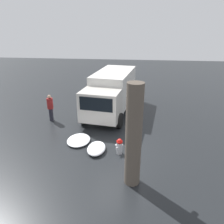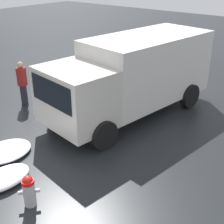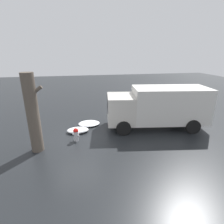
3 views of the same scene
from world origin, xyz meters
The scene contains 6 objects.
ground_plane centered at (0.00, 0.00, 0.00)m, with size 60.00×60.00×0.00m, color black.
fire_hydrant centered at (0.00, 0.00, 0.41)m, with size 0.43×0.40×0.79m.
delivery_truck centered at (5.45, 1.01, 1.50)m, with size 6.75×3.27×2.72m.
pedestrian centered at (3.39, 4.68, 0.94)m, with size 0.37×0.37×1.72m.
snow_pile_by_hydrant centered at (0.88, 2.23, 0.10)m, with size 1.49×1.20×0.19m.
snow_pile_curbside centered at (0.10, 1.14, 0.14)m, with size 1.36×0.88×0.28m.
Camera 2 is at (-3.14, -4.90, 4.99)m, focal length 50.00 mm.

